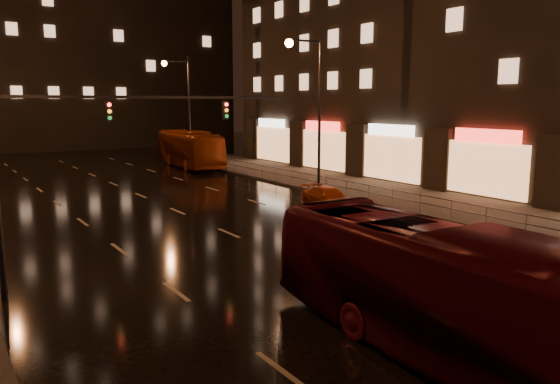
% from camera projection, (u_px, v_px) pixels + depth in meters
% --- Properties ---
extents(ground, '(140.00, 140.00, 0.00)m').
position_uv_depth(ground, '(193.00, 218.00, 28.02)').
color(ground, black).
rests_on(ground, ground).
extents(sidewalk_right, '(7.00, 70.00, 0.15)m').
position_uv_depth(sidewalk_right, '(447.00, 205.00, 31.11)').
color(sidewalk_right, '#38332D').
rests_on(sidewalk_right, ground).
extents(building_distant, '(44.00, 16.00, 36.00)m').
position_uv_depth(building_distant, '(52.00, 7.00, 70.28)').
color(building_distant, black).
rests_on(building_distant, ground).
extents(traffic_signal, '(15.31, 0.32, 6.20)m').
position_uv_depth(traffic_signal, '(86.00, 128.00, 24.53)').
color(traffic_signal, black).
rests_on(traffic_signal, ground).
extents(railing_right, '(0.05, 56.00, 1.00)m').
position_uv_depth(railing_right, '(368.00, 189.00, 31.69)').
color(railing_right, '#99999E').
rests_on(railing_right, sidewalk_right).
extents(bus_red, '(3.10, 11.35, 3.13)m').
position_uv_depth(bus_red, '(459.00, 297.00, 12.14)').
color(bus_red, '#510B14').
rests_on(bus_red, ground).
extents(bus_curb, '(4.05, 12.09, 3.30)m').
position_uv_depth(bus_curb, '(189.00, 149.00, 49.88)').
color(bus_curb, '#95390E').
rests_on(bus_curb, ground).
extents(taxi_far, '(1.91, 4.16, 1.18)m').
position_uv_depth(taxi_far, '(329.00, 198.00, 30.30)').
color(taxi_far, '#C14712').
rests_on(taxi_far, ground).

